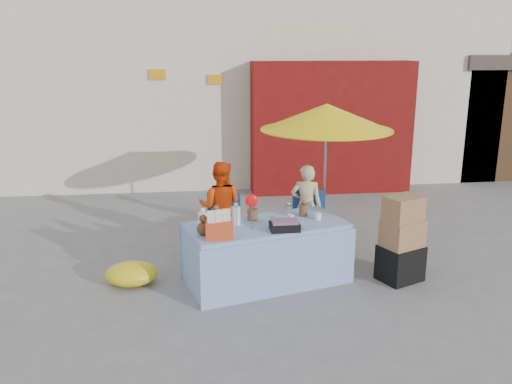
{
  "coord_description": "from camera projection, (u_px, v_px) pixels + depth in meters",
  "views": [
    {
      "loc": [
        -0.57,
        -6.31,
        2.89
      ],
      "look_at": [
        0.25,
        0.6,
        1.0
      ],
      "focal_mm": 38.0,
      "sensor_mm": 36.0,
      "label": 1
    }
  ],
  "objects": [
    {
      "name": "vendor_beige",
      "position": [
        306.0,
        206.0,
        7.89
      ],
      "size": [
        0.51,
        0.4,
        1.24
      ],
      "primitive_type": "imported",
      "rotation": [
        0.0,
        0.0,
        2.9
      ],
      "color": "beige",
      "rests_on": "ground"
    },
    {
      "name": "chair_right",
      "position": [
        308.0,
        233.0,
        7.86
      ],
      "size": [
        0.58,
        0.57,
        0.85
      ],
      "rotation": [
        0.0,
        0.0,
        -0.25
      ],
      "color": "navy",
      "rests_on": "ground"
    },
    {
      "name": "ground",
      "position": [
        242.0,
        281.0,
        6.87
      ],
      "size": [
        80.0,
        80.0,
        0.0
      ],
      "primitive_type": "plane",
      "color": "slate",
      "rests_on": "ground"
    },
    {
      "name": "tarp_bundle",
      "position": [
        132.0,
        274.0,
        6.73
      ],
      "size": [
        0.7,
        0.58,
        0.29
      ],
      "primitive_type": "ellipsoid",
      "rotation": [
        0.0,
        0.0,
        0.11
      ],
      "color": "yellow",
      "rests_on": "ground"
    },
    {
      "name": "backdrop",
      "position": [
        233.0,
        36.0,
        13.32
      ],
      "size": [
        14.0,
        8.0,
        7.8
      ],
      "color": "silver",
      "rests_on": "ground"
    },
    {
      "name": "box_stack",
      "position": [
        402.0,
        242.0,
        6.77
      ],
      "size": [
        0.62,
        0.57,
        1.11
      ],
      "rotation": [
        0.0,
        0.0,
        0.41
      ],
      "color": "black",
      "rests_on": "ground"
    },
    {
      "name": "market_table",
      "position": [
        266.0,
        252.0,
        6.76
      ],
      "size": [
        2.17,
        1.43,
        1.21
      ],
      "rotation": [
        0.0,
        0.0,
        0.27
      ],
      "color": "#96BAF1",
      "rests_on": "ground"
    },
    {
      "name": "umbrella",
      "position": [
        327.0,
        118.0,
        7.74
      ],
      "size": [
        1.9,
        1.9,
        2.09
      ],
      "color": "gray",
      "rests_on": "ground"
    },
    {
      "name": "vendor_orange",
      "position": [
        220.0,
        207.0,
        7.74
      ],
      "size": [
        0.74,
        0.64,
        1.32
      ],
      "primitive_type": "imported",
      "rotation": [
        0.0,
        0.0,
        2.9
      ],
      "color": "#E7420C",
      "rests_on": "ground"
    },
    {
      "name": "chair_left",
      "position": [
        222.0,
        236.0,
        7.71
      ],
      "size": [
        0.58,
        0.57,
        0.85
      ],
      "rotation": [
        0.0,
        0.0,
        -0.25
      ],
      "color": "navy",
      "rests_on": "ground"
    }
  ]
}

